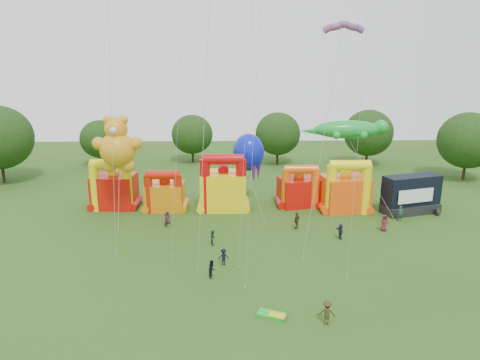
{
  "coord_description": "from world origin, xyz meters",
  "views": [
    {
      "loc": [
        -0.96,
        -23.56,
        17.77
      ],
      "look_at": [
        0.01,
        18.0,
        6.65
      ],
      "focal_mm": 32.0,
      "sensor_mm": 36.0,
      "label": 1
    }
  ],
  "objects_px": {
    "bouncy_castle_0": "(114,189)",
    "stage_trailer": "(411,195)",
    "teddy_bear_kite": "(118,156)",
    "spectator_4": "(297,221)",
    "gecko_kite": "(366,168)",
    "spectator_0": "(168,217)",
    "octopus_kite": "(251,171)",
    "bouncy_castle_2": "(223,188)"
  },
  "relations": [
    {
      "from": "bouncy_castle_0",
      "to": "stage_trailer",
      "type": "relative_size",
      "value": 0.86
    },
    {
      "from": "teddy_bear_kite",
      "to": "spectator_4",
      "type": "bearing_deg",
      "value": -10.25
    },
    {
      "from": "spectator_4",
      "to": "stage_trailer",
      "type": "bearing_deg",
      "value": 150.0
    },
    {
      "from": "teddy_bear_kite",
      "to": "spectator_4",
      "type": "xyz_separation_m",
      "value": [
        20.43,
        -3.7,
        -6.76
      ]
    },
    {
      "from": "stage_trailer",
      "to": "spectator_4",
      "type": "xyz_separation_m",
      "value": [
        -15.02,
        -5.26,
        -1.32
      ]
    },
    {
      "from": "gecko_kite",
      "to": "spectator_4",
      "type": "height_order",
      "value": "gecko_kite"
    },
    {
      "from": "gecko_kite",
      "to": "spectator_0",
      "type": "xyz_separation_m",
      "value": [
        -24.41,
        -4.97,
        -4.57
      ]
    },
    {
      "from": "stage_trailer",
      "to": "octopus_kite",
      "type": "bearing_deg",
      "value": 170.76
    },
    {
      "from": "stage_trailer",
      "to": "spectator_4",
      "type": "distance_m",
      "value": 15.97
    },
    {
      "from": "octopus_kite",
      "to": "spectator_4",
      "type": "bearing_deg",
      "value": -60.96
    },
    {
      "from": "bouncy_castle_2",
      "to": "stage_trailer",
      "type": "bearing_deg",
      "value": -4.52
    },
    {
      "from": "octopus_kite",
      "to": "spectator_0",
      "type": "bearing_deg",
      "value": -147.07
    },
    {
      "from": "stage_trailer",
      "to": "spectator_0",
      "type": "bearing_deg",
      "value": -173.68
    },
    {
      "from": "stage_trailer",
      "to": "spectator_4",
      "type": "relative_size",
      "value": 3.98
    },
    {
      "from": "spectator_0",
      "to": "bouncy_castle_2",
      "type": "bearing_deg",
      "value": 37.86
    },
    {
      "from": "bouncy_castle_0",
      "to": "bouncy_castle_2",
      "type": "bearing_deg",
      "value": -3.87
    },
    {
      "from": "bouncy_castle_2",
      "to": "spectator_0",
      "type": "xyz_separation_m",
      "value": [
        -6.42,
        -5.14,
        -2.05
      ]
    },
    {
      "from": "bouncy_castle_2",
      "to": "stage_trailer",
      "type": "height_order",
      "value": "bouncy_castle_2"
    },
    {
      "from": "teddy_bear_kite",
      "to": "spectator_4",
      "type": "height_order",
      "value": "teddy_bear_kite"
    },
    {
      "from": "bouncy_castle_2",
      "to": "spectator_0",
      "type": "height_order",
      "value": "bouncy_castle_2"
    },
    {
      "from": "spectator_0",
      "to": "spectator_4",
      "type": "distance_m",
      "value": 14.88
    },
    {
      "from": "octopus_kite",
      "to": "spectator_4",
      "type": "xyz_separation_m",
      "value": [
        4.7,
        -8.46,
        -3.69
      ]
    },
    {
      "from": "spectator_0",
      "to": "gecko_kite",
      "type": "bearing_deg",
      "value": 10.7
    },
    {
      "from": "octopus_kite",
      "to": "teddy_bear_kite",
      "type": "bearing_deg",
      "value": -163.14
    },
    {
      "from": "bouncy_castle_0",
      "to": "stage_trailer",
      "type": "bearing_deg",
      "value": -4.27
    },
    {
      "from": "bouncy_castle_2",
      "to": "gecko_kite",
      "type": "relative_size",
      "value": 0.6
    },
    {
      "from": "spectator_0",
      "to": "bouncy_castle_0",
      "type": "bearing_deg",
      "value": 140.59
    },
    {
      "from": "gecko_kite",
      "to": "octopus_kite",
      "type": "height_order",
      "value": "gecko_kite"
    },
    {
      "from": "bouncy_castle_0",
      "to": "octopus_kite",
      "type": "xyz_separation_m",
      "value": [
        17.68,
        0.41,
        2.14
      ]
    },
    {
      "from": "teddy_bear_kite",
      "to": "spectator_0",
      "type": "xyz_separation_m",
      "value": [
        5.69,
        -1.74,
        -6.97
      ]
    },
    {
      "from": "bouncy_castle_0",
      "to": "stage_trailer",
      "type": "height_order",
      "value": "bouncy_castle_0"
    },
    {
      "from": "teddy_bear_kite",
      "to": "spectator_0",
      "type": "distance_m",
      "value": 9.16
    },
    {
      "from": "teddy_bear_kite",
      "to": "gecko_kite",
      "type": "xyz_separation_m",
      "value": [
        30.09,
        3.23,
        -2.4
      ]
    },
    {
      "from": "octopus_kite",
      "to": "spectator_4",
      "type": "distance_m",
      "value": 10.36
    },
    {
      "from": "bouncy_castle_0",
      "to": "spectator_0",
      "type": "distance_m",
      "value": 9.92
    },
    {
      "from": "teddy_bear_kite",
      "to": "gecko_kite",
      "type": "bearing_deg",
      "value": 6.13
    },
    {
      "from": "stage_trailer",
      "to": "spectator_4",
      "type": "height_order",
      "value": "stage_trailer"
    },
    {
      "from": "teddy_bear_kite",
      "to": "gecko_kite",
      "type": "distance_m",
      "value": 30.36
    },
    {
      "from": "spectator_4",
      "to": "gecko_kite",
      "type": "bearing_deg",
      "value": 166.36
    },
    {
      "from": "teddy_bear_kite",
      "to": "spectator_4",
      "type": "distance_m",
      "value": 21.84
    },
    {
      "from": "stage_trailer",
      "to": "octopus_kite",
      "type": "xyz_separation_m",
      "value": [
        -19.72,
        3.21,
        2.37
      ]
    },
    {
      "from": "bouncy_castle_2",
      "to": "teddy_bear_kite",
      "type": "relative_size",
      "value": 0.6
    }
  ]
}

